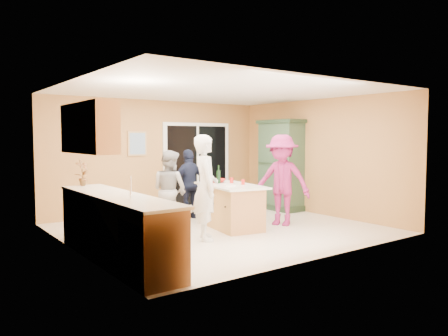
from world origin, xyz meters
TOP-DOWN VIEW (x-y plane):
  - floor at (0.00, 0.00)m, footprint 5.50×5.50m
  - ceiling at (0.00, 0.00)m, footprint 5.50×5.00m
  - wall_back at (0.00, 2.50)m, footprint 5.50×0.10m
  - wall_front at (0.00, -2.50)m, footprint 5.50×0.10m
  - wall_left at (-2.75, 0.00)m, footprint 0.10×5.00m
  - wall_right at (2.75, 0.00)m, footprint 0.10×5.00m
  - left_cabinet_run at (-2.45, -1.05)m, footprint 0.65×3.05m
  - upper_cabinets at (-2.58, -0.20)m, footprint 0.35×1.60m
  - sliding_door at (1.05, 2.46)m, footprint 1.90×0.07m
  - framed_picture at (-0.55, 2.48)m, footprint 0.46×0.04m
  - kitchen_island at (0.23, -0.02)m, footprint 1.11×1.71m
  - green_hutch at (2.49, 0.98)m, footprint 0.62×1.17m
  - woman_white at (-0.71, -0.55)m, footprint 0.66×0.77m
  - woman_grey at (-0.82, 0.49)m, footprint 0.75×0.86m
  - woman_navy at (0.08, 1.27)m, footprint 0.90×0.44m
  - woman_magenta at (1.19, -0.41)m, footprint 1.13×1.34m
  - serving_bowl at (0.25, 0.46)m, footprint 0.32×0.32m
  - tulip_vase at (-2.45, 0.51)m, footprint 0.27×0.22m
  - tumbler_near at (0.41, -0.16)m, footprint 0.07×0.07m
  - tumbler_far at (0.42, 0.21)m, footprint 0.08×0.08m
  - wine_bottle at (0.18, 0.32)m, footprint 0.08×0.08m
  - white_plate at (0.09, -0.20)m, footprint 0.26×0.26m

SIDE VIEW (x-z plane):
  - floor at x=0.00m, z-range 0.00..0.00m
  - kitchen_island at x=0.23m, z-range -0.03..0.81m
  - left_cabinet_run at x=-2.45m, z-range -0.16..1.08m
  - woman_navy at x=0.08m, z-range 0.00..1.49m
  - woman_grey at x=-0.82m, z-range 0.00..1.50m
  - white_plate at x=0.09m, z-range 0.83..0.85m
  - serving_bowl at x=0.25m, z-range 0.83..0.91m
  - tumbler_near at x=0.41m, z-range 0.83..0.93m
  - tumbler_far at x=0.42m, z-range 0.83..0.94m
  - woman_white at x=-0.71m, z-range 0.00..1.78m
  - woman_magenta at x=1.19m, z-range 0.00..1.79m
  - wine_bottle at x=0.18m, z-range 0.79..1.15m
  - sliding_door at x=1.05m, z-range 0.00..2.10m
  - green_hutch at x=2.49m, z-range -0.03..2.13m
  - tulip_vase at x=-2.45m, z-range 0.94..1.37m
  - wall_back at x=0.00m, z-range 0.00..2.60m
  - wall_front at x=0.00m, z-range 0.00..2.60m
  - wall_left at x=-2.75m, z-range 0.00..2.60m
  - wall_right at x=2.75m, z-range 0.00..2.60m
  - framed_picture at x=-0.55m, z-range 1.32..1.88m
  - upper_cabinets at x=-2.58m, z-range 1.50..2.25m
  - ceiling at x=0.00m, z-range 2.55..2.65m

